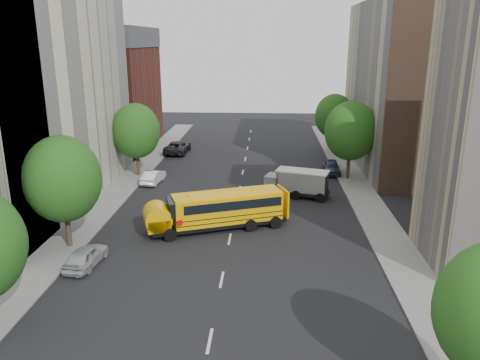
# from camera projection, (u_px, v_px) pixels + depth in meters

# --- Properties ---
(ground) EXTENTS (120.00, 120.00, 0.00)m
(ground) POSITION_uv_depth(u_px,v_px,m) (232.00, 229.00, 35.79)
(ground) COLOR black
(ground) RESTS_ON ground
(sidewalk_left) EXTENTS (3.00, 80.00, 0.12)m
(sidewalk_left) POSITION_uv_depth(u_px,v_px,m) (106.00, 203.00, 41.20)
(sidewalk_left) COLOR slate
(sidewalk_left) RESTS_ON ground
(sidewalk_right) EXTENTS (3.00, 80.00, 0.12)m
(sidewalk_right) POSITION_uv_depth(u_px,v_px,m) (370.00, 208.00, 39.91)
(sidewalk_right) COLOR slate
(sidewalk_right) RESTS_ON ground
(lane_markings) EXTENTS (0.15, 64.00, 0.01)m
(lane_markings) POSITION_uv_depth(u_px,v_px,m) (239.00, 189.00, 45.35)
(lane_markings) COLOR silver
(lane_markings) RESTS_ON ground
(building_left_cream) EXTENTS (10.00, 26.00, 20.00)m
(building_left_cream) POSITION_uv_depth(u_px,v_px,m) (25.00, 87.00, 39.68)
(building_left_cream) COLOR beige
(building_left_cream) RESTS_ON ground
(building_left_redbrick) EXTENTS (10.00, 15.00, 13.00)m
(building_left_redbrick) POSITION_uv_depth(u_px,v_px,m) (112.00, 98.00, 61.72)
(building_left_redbrick) COLOR maroon
(building_left_redbrick) RESTS_ON ground
(building_right_far) EXTENTS (10.00, 22.00, 18.00)m
(building_right_far) POSITION_uv_depth(u_px,v_px,m) (408.00, 86.00, 51.34)
(building_right_far) COLOR tan
(building_right_far) RESTS_ON ground
(building_right_sidewall) EXTENTS (10.10, 0.30, 18.00)m
(building_right_sidewall) POSITION_uv_depth(u_px,v_px,m) (444.00, 98.00, 40.82)
(building_right_sidewall) COLOR brown
(building_right_sidewall) RESTS_ON ground
(street_tree_1) EXTENTS (5.12, 5.12, 7.90)m
(street_tree_1) POSITION_uv_depth(u_px,v_px,m) (63.00, 179.00, 31.16)
(street_tree_1) COLOR #38281C
(street_tree_1) RESTS_ON ground
(street_tree_2) EXTENTS (4.99, 4.99, 7.71)m
(street_tree_2) POSITION_uv_depth(u_px,v_px,m) (136.00, 131.00, 48.42)
(street_tree_2) COLOR #38281C
(street_tree_2) RESTS_ON ground
(street_tree_4) EXTENTS (5.25, 5.25, 8.10)m
(street_tree_4) POSITION_uv_depth(u_px,v_px,m) (351.00, 131.00, 47.11)
(street_tree_4) COLOR #38281C
(street_tree_4) RESTS_ON ground
(street_tree_5) EXTENTS (4.86, 4.86, 7.51)m
(street_tree_5) POSITION_uv_depth(u_px,v_px,m) (334.00, 116.00, 58.70)
(street_tree_5) COLOR #38281C
(street_tree_5) RESTS_ON ground
(school_bus) EXTENTS (10.41, 5.83, 2.90)m
(school_bus) POSITION_uv_depth(u_px,v_px,m) (217.00, 209.00, 35.29)
(school_bus) COLOR black
(school_bus) RESTS_ON ground
(safari_truck) EXTENTS (6.18, 3.67, 2.50)m
(safari_truck) POSITION_uv_depth(u_px,v_px,m) (297.00, 182.00, 42.91)
(safari_truck) COLOR black
(safari_truck) RESTS_ON ground
(parked_car_0) EXTENTS (1.98, 4.08, 1.34)m
(parked_car_0) POSITION_uv_depth(u_px,v_px,m) (86.00, 256.00, 29.70)
(parked_car_0) COLOR #AFB0B6
(parked_car_0) RESTS_ON ground
(parked_car_1) EXTENTS (1.81, 4.15, 1.33)m
(parked_car_1) POSITION_uv_depth(u_px,v_px,m) (153.00, 177.00, 47.11)
(parked_car_1) COLOR white
(parked_car_1) RESTS_ON ground
(parked_car_2) EXTENTS (2.89, 5.85, 1.60)m
(parked_car_2) POSITION_uv_depth(u_px,v_px,m) (178.00, 147.00, 59.61)
(parked_car_2) COLOR black
(parked_car_2) RESTS_ON ground
(parked_car_4) EXTENTS (1.81, 4.33, 1.46)m
(parked_car_4) POSITION_uv_depth(u_px,v_px,m) (331.00, 167.00, 50.51)
(parked_car_4) COLOR #35395D
(parked_car_4) RESTS_ON ground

